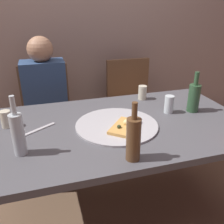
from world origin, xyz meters
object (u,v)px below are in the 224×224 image
(beer_bottle, at_px, (133,138))
(chair_left, at_px, (47,109))
(tumbler_far, at_px, (142,93))
(pizza_tray, at_px, (117,125))
(pizza_slice_last, at_px, (125,126))
(table_knife, at_px, (39,129))
(tumbler_near, at_px, (169,104))
(dining_table, at_px, (122,133))
(water_bottle, at_px, (18,133))
(wine_glass, at_px, (6,119))
(guest_in_sweater, at_px, (46,102))
(chair_right, at_px, (131,100))
(wine_bottle, at_px, (194,97))

(beer_bottle, xyz_separation_m, chair_left, (-0.36, 1.25, -0.32))
(beer_bottle, height_order, tumbler_far, beer_bottle)
(pizza_tray, distance_m, pizza_slice_last, 0.07)
(beer_bottle, distance_m, table_knife, 0.62)
(beer_bottle, distance_m, tumbler_near, 0.62)
(dining_table, distance_m, beer_bottle, 0.43)
(pizza_slice_last, bearing_deg, water_bottle, -171.41)
(wine_glass, relative_size, guest_in_sweater, 0.09)
(chair_right, bearing_deg, tumbler_far, 77.70)
(tumbler_far, bearing_deg, chair_right, 77.70)
(chair_right, bearing_deg, guest_in_sweater, 10.37)
(water_bottle, bearing_deg, tumbler_far, 31.25)
(wine_bottle, relative_size, beer_bottle, 0.95)
(pizza_slice_last, distance_m, wine_bottle, 0.56)
(pizza_slice_last, height_order, tumbler_far, tumbler_far)
(wine_bottle, distance_m, chair_right, 0.89)
(wine_glass, distance_m, table_knife, 0.21)
(wine_bottle, distance_m, table_knife, 1.03)
(guest_in_sweater, bearing_deg, wine_glass, 66.21)
(pizza_tray, relative_size, chair_left, 0.56)
(tumbler_near, bearing_deg, table_knife, -179.40)
(tumbler_far, bearing_deg, beer_bottle, -116.20)
(pizza_tray, bearing_deg, pizza_slice_last, -64.31)
(tumbler_far, distance_m, wine_glass, 0.98)
(wine_bottle, relative_size, wine_glass, 2.68)
(wine_glass, bearing_deg, pizza_slice_last, -20.00)
(dining_table, distance_m, guest_in_sweater, 0.84)
(beer_bottle, height_order, water_bottle, water_bottle)
(pizza_slice_last, xyz_separation_m, tumbler_far, (0.30, 0.44, 0.03))
(pizza_tray, height_order, table_knife, pizza_tray)
(tumbler_far, distance_m, chair_left, 0.92)
(wine_bottle, xyz_separation_m, chair_right, (-0.13, 0.83, -0.31))
(water_bottle, bearing_deg, dining_table, 16.86)
(pizza_tray, relative_size, chair_right, 0.56)
(dining_table, bearing_deg, water_bottle, -163.14)
(guest_in_sweater, bearing_deg, table_knife, 84.18)
(table_knife, bearing_deg, guest_in_sweater, 51.63)
(dining_table, distance_m, wine_glass, 0.71)
(dining_table, bearing_deg, pizza_tray, -146.79)
(tumbler_near, distance_m, wine_glass, 1.04)
(beer_bottle, bearing_deg, chair_right, 69.26)
(pizza_tray, relative_size, table_knife, 2.27)
(pizza_tray, relative_size, wine_bottle, 1.81)
(pizza_tray, height_order, water_bottle, water_bottle)
(wine_glass, bearing_deg, chair_left, 70.83)
(tumbler_far, relative_size, chair_left, 0.12)
(wine_bottle, relative_size, guest_in_sweater, 0.24)
(table_knife, xyz_separation_m, chair_right, (0.90, 0.81, -0.21))
(beer_bottle, distance_m, guest_in_sweater, 1.17)
(pizza_tray, bearing_deg, wine_bottle, 6.81)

